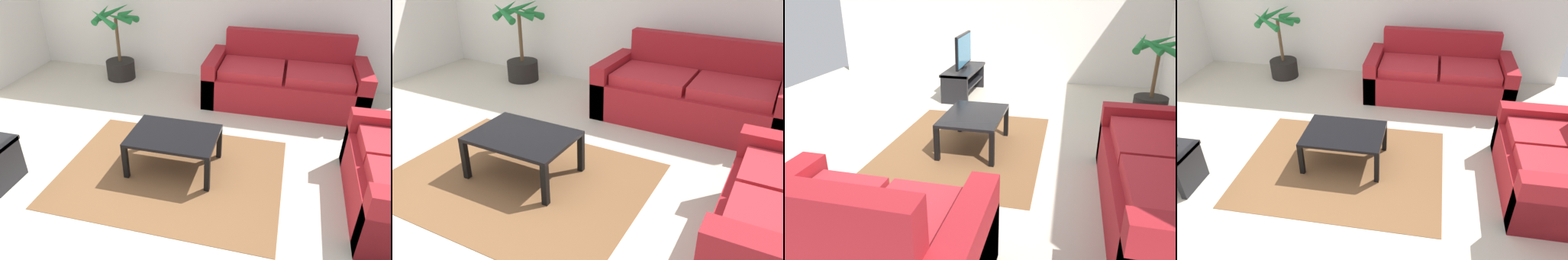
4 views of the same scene
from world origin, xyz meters
TOP-DOWN VIEW (x-y plane):
  - ground_plane at (0.00, 0.00)m, footprint 6.60×6.60m
  - couch_main at (1.12, 2.28)m, footprint 2.08×0.90m
  - coffee_table at (0.13, 0.49)m, footprint 0.87×0.62m
  - area_rug at (0.13, 0.39)m, footprint 2.20×1.70m
  - potted_palm at (-1.41, 2.55)m, footprint 0.69×0.74m

SIDE VIEW (x-z plane):
  - ground_plane at x=0.00m, z-range 0.00..0.00m
  - area_rug at x=0.13m, z-range 0.00..0.01m
  - couch_main at x=1.12m, z-range -0.15..0.75m
  - coffee_table at x=0.13m, z-range 0.15..0.54m
  - potted_palm at x=-1.41m, z-range -0.14..0.98m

